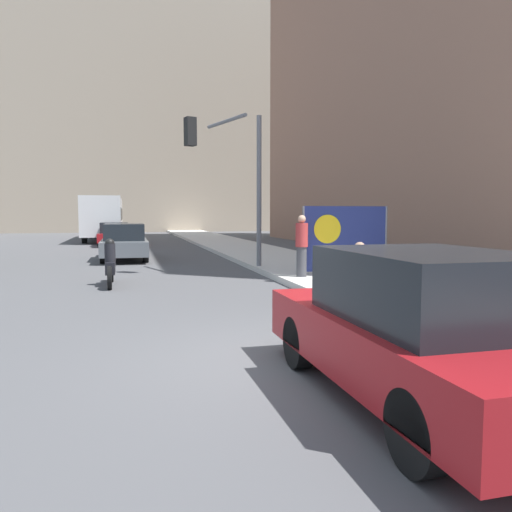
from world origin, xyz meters
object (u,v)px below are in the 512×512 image
Objects in this scene: traffic_light_pole at (232,163)px; car_on_road_nearest at (124,242)px; seated_protester at (360,270)px; motorcycle_on_road at (110,265)px; jogger_on_sidewalk at (302,245)px; protest_banner at (345,238)px; car_on_road_midblock at (114,234)px; parked_car_curbside at (422,328)px; pedestrian_behind at (335,241)px; city_bus_on_road at (104,216)px.

traffic_light_pole is 1.02× the size of car_on_road_nearest.
motorcycle_on_road is (-4.94, 4.59, -0.25)m from seated_protester.
protest_banner is at bearing 152.13° from jogger_on_sidewalk.
jogger_on_sidewalk reaches higher than car_on_road_midblock.
car_on_road_nearest is (-4.75, 8.35, -0.29)m from jogger_on_sidewalk.
motorcycle_on_road is at bearing 125.10° from seated_protester.
jogger_on_sidewalk is at bearing 78.21° from parked_car_curbside.
car_on_road_nearest is (-6.85, 5.82, -0.24)m from pedestrian_behind.
jogger_on_sidewalk is 25.35m from city_bus_on_road.
jogger_on_sidewalk is 0.35× the size of car_on_road_nearest.
parked_car_curbside is 2.00× the size of motorcycle_on_road.
seated_protester is 29.05m from city_bus_on_road.
car_on_road_nearest reaches higher than motorcycle_on_road.
car_on_road_midblock is at bearing 93.72° from car_on_road_nearest.
city_bus_on_road is at bearing 102.54° from traffic_light_pole.
jogger_on_sidewalk is 0.15× the size of city_bus_on_road.
car_on_road_nearest is (-3.39, 5.63, -2.74)m from traffic_light_pole.
traffic_light_pole is (-1.36, 2.71, 2.45)m from jogger_on_sidewalk.
pedestrian_behind is at bearing 58.64° from seated_protester.
traffic_light_pole is at bearing -58.99° from car_on_road_nearest.
pedestrian_behind is 0.61× the size of protest_banner.
seated_protester is at bearing -54.90° from pedestrian_behind.
jogger_on_sidewalk is at bearing -73.24° from car_on_road_midblock.
pedestrian_behind is (2.10, 2.53, -0.05)m from jogger_on_sidewalk.
seated_protester is 4.32m from protest_banner.
seated_protester is at bearing -69.23° from car_on_road_nearest.
protest_banner reaches higher than car_on_road_midblock.
city_bus_on_road is at bearing 165.14° from pedestrian_behind.
protest_banner reaches higher than jogger_on_sidewalk.
car_on_road_midblock is at bearing -109.62° from jogger_on_sidewalk.
pedestrian_behind is 0.33× the size of traffic_light_pole.
seated_protester is 0.28× the size of car_on_road_midblock.
motorcycle_on_road is (-5.08, 0.77, -0.50)m from jogger_on_sidewalk.
seated_protester is 0.69× the size of jogger_on_sidewalk.
traffic_light_pole is at bearing -128.65° from pedestrian_behind.
traffic_light_pole reaches higher than jogger_on_sidewalk.
car_on_road_midblock reaches higher than seated_protester.
pedestrian_behind reaches higher than parked_car_curbside.
pedestrian_behind is at bearing -3.11° from traffic_light_pole.
city_bus_on_road reaches higher than car_on_road_midblock.
pedestrian_behind is 8.99m from car_on_road_nearest.
parked_car_curbside is (-3.16, -8.74, -0.44)m from protest_banner.
protest_banner reaches higher than car_on_road_nearest.
car_on_road_nearest is 9.48m from car_on_road_midblock.
city_bus_on_road is at bearing 97.25° from car_on_road_midblock.
jogger_on_sidewalk is at bearing -60.38° from car_on_road_nearest.
seated_protester is at bearing -42.90° from motorcycle_on_road.
seated_protester is 6.75m from motorcycle_on_road.
city_bus_on_road is at bearing -112.16° from jogger_on_sidewalk.
seated_protester is at bearing -76.41° from car_on_road_midblock.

